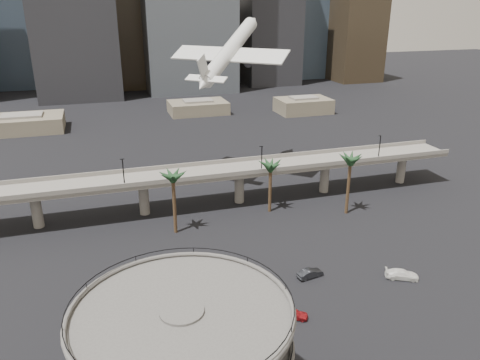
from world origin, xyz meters
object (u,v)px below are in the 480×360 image
object	(u,v)px
overpass	(192,178)
car_c	(402,274)
airborne_jet	(230,51)
car_b	(310,273)
car_a	(294,314)

from	to	relation	value
overpass	car_c	distance (m)	48.70
airborne_jet	car_b	world-z (taller)	airborne_jet
airborne_jet	car_a	world-z (taller)	airborne_jet
overpass	airborne_jet	distance (m)	33.27
overpass	car_a	xyz separation A→B (m)	(5.99, -43.81, -6.61)
car_b	car_a	bearing A→B (deg)	132.70
car_b	car_c	world-z (taller)	car_c
car_a	car_b	distance (m)	11.75
car_a	car_c	size ratio (longest dim) A/B	0.77
airborne_jet	car_b	distance (m)	60.13
car_a	car_b	size ratio (longest dim) A/B	0.91
airborne_jet	car_c	xyz separation A→B (m)	(14.26, -55.78, -32.11)
overpass	car_b	size ratio (longest dim) A/B	27.88
overpass	car_c	bearing A→B (deg)	-54.73
overpass	car_a	world-z (taller)	overpass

